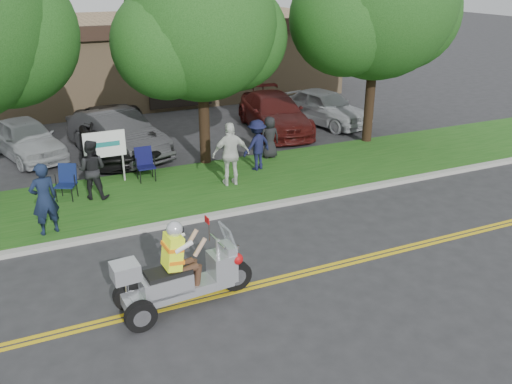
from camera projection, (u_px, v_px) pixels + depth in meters
name	position (u px, v px, depth m)	size (l,w,h in m)	color
ground	(290.00, 264.00, 12.42)	(120.00, 120.00, 0.00)	#28282B
centerline_near	(302.00, 276.00, 11.93)	(60.00, 0.10, 0.01)	gold
centerline_far	(299.00, 272.00, 12.06)	(60.00, 0.10, 0.01)	gold
curb	(239.00, 211.00, 14.96)	(60.00, 0.25, 0.12)	#A8A89E
grass_verge	(212.00, 185.00, 16.77)	(60.00, 4.00, 0.10)	#194D14
commercial_building	(157.00, 56.00, 28.37)	(18.00, 8.20, 4.00)	#9E7F5B
tree_mid	(202.00, 31.00, 17.01)	(5.88, 4.80, 7.05)	#332114
tree_right	(378.00, 6.00, 19.09)	(6.86, 5.60, 8.07)	#332114
business_sign	(105.00, 147.00, 16.39)	(1.25, 0.06, 1.75)	silver
trike_scooter	(180.00, 277.00, 10.63)	(2.88, 0.99, 1.89)	black
lawn_chair_a	(67.00, 179.00, 15.52)	(0.72, 0.73, 1.00)	black
lawn_chair_b	(145.00, 162.00, 16.89)	(0.55, 0.57, 1.03)	black
spectator_adult_left	(44.00, 199.00, 13.30)	(0.68, 0.44, 1.85)	#131E36
spectator_adult_mid	(92.00, 170.00, 15.40)	(0.84, 0.66, 1.74)	black
spectator_adult_right	(231.00, 154.00, 16.32)	(1.15, 0.48, 1.95)	silver
spectator_chair_a	(257.00, 145.00, 17.64)	(1.08, 0.62, 1.67)	#131636
spectator_chair_b	(270.00, 137.00, 18.79)	(0.71, 0.46, 1.46)	black
parked_car_far_left	(26.00, 138.00, 19.12)	(1.66, 4.13, 1.41)	#A7ABAF
parked_car_left	(118.00, 134.00, 19.32)	(1.68, 4.82, 1.59)	#313133
parked_car_mid	(115.00, 132.00, 19.59)	(2.63, 5.70, 1.58)	black
parked_car_right	(274.00, 113.00, 22.28)	(2.11, 5.18, 1.50)	#451210
parked_car_far_right	(325.00, 107.00, 23.24)	(1.77, 4.41, 1.50)	#A8ABAF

